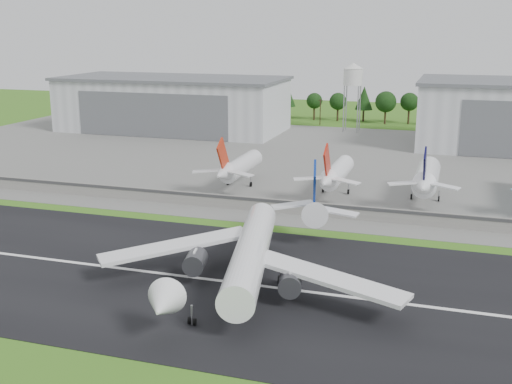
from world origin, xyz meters
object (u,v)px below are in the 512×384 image
(parked_jet_red_a, at_px, (237,167))
(parked_jet_navy, at_px, (426,178))
(parked_jet_red_b, at_px, (335,174))
(main_airliner, at_px, (250,260))

(parked_jet_red_a, bearing_deg, parked_jet_navy, 0.09)
(parked_jet_navy, bearing_deg, parked_jet_red_b, -179.81)
(main_airliner, relative_size, parked_jet_red_a, 1.88)
(main_airliner, distance_m, parked_jet_red_a, 71.72)
(parked_jet_red_a, height_order, parked_jet_red_b, parked_jet_red_a)
(main_airliner, distance_m, parked_jet_navy, 71.91)
(parked_jet_red_b, distance_m, parked_jet_navy, 23.82)
(main_airliner, xyz_separation_m, parked_jet_navy, (26.04, 67.01, 1.48))
(main_airliner, bearing_deg, parked_jet_red_b, -104.16)
(parked_jet_red_a, height_order, parked_jet_navy, parked_jet_navy)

